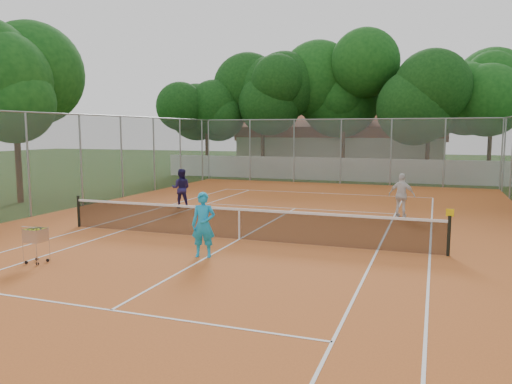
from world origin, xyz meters
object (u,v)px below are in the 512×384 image
(tennis_net, at_px, (239,224))
(player_far_right, at_px, (402,195))
(player_near, at_px, (203,225))
(clubhouse, at_px, (343,143))
(player_far_left, at_px, (181,188))
(ball_hopper, at_px, (36,244))

(tennis_net, distance_m, player_far_right, 7.24)
(player_near, bearing_deg, clubhouse, 80.20)
(player_far_left, relative_size, ball_hopper, 1.73)
(clubhouse, relative_size, ball_hopper, 17.00)
(player_far_left, distance_m, ball_hopper, 9.37)
(player_far_left, bearing_deg, ball_hopper, 78.61)
(player_far_right, bearing_deg, player_far_left, 13.82)
(player_far_right, distance_m, ball_hopper, 12.90)
(tennis_net, xyz_separation_m, player_near, (-0.11, -2.25, 0.36))
(player_far_left, height_order, player_far_right, player_far_right)
(player_far_right, bearing_deg, ball_hopper, 60.37)
(player_near, bearing_deg, ball_hopper, -164.27)
(player_near, height_order, ball_hopper, player_near)
(tennis_net, bearing_deg, ball_hopper, -131.22)
(player_near, bearing_deg, tennis_net, 74.01)
(clubhouse, bearing_deg, player_far_left, -96.41)
(clubhouse, xyz_separation_m, player_near, (1.89, -31.25, -1.33))
(ball_hopper, bearing_deg, player_far_right, 28.50)
(clubhouse, relative_size, player_far_right, 9.77)
(player_far_left, distance_m, player_far_right, 9.09)
(clubhouse, xyz_separation_m, player_far_right, (6.37, -23.23, -1.34))
(clubhouse, distance_m, player_near, 31.34)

